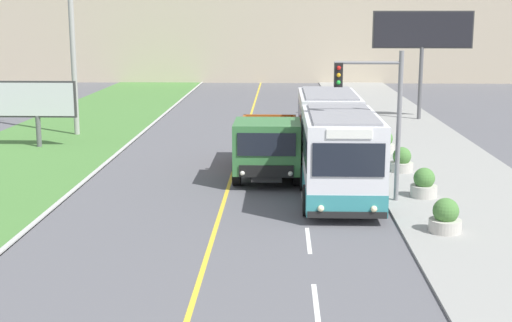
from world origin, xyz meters
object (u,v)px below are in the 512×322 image
city_bus (334,141)px  billboard_large (423,34)px  traffic_light_mast (378,106)px  planter_round_third (402,161)px  planter_round_far (385,143)px  utility_pole_far (72,26)px  billboard_small (37,101)px  dump_truck (268,148)px  planter_round_near (445,217)px  planter_round_second (424,184)px

city_bus → billboard_large: billboard_large is taller
traffic_light_mast → planter_round_third: 5.64m
planter_round_third → planter_round_far: size_ratio=0.98×
utility_pole_far → traffic_light_mast: utility_pole_far is taller
city_bus → billboard_large: 18.22m
billboard_large → planter_round_third: (-3.53, -15.10, -4.68)m
utility_pole_far → billboard_small: size_ratio=3.00×
dump_truck → planter_round_near: size_ratio=6.68×
billboard_small → planter_round_second: bearing=-29.4°
planter_round_near → planter_round_second: planter_round_second is taller
traffic_light_mast → planter_round_near: traffic_light_mast is taller
dump_truck → planter_round_third: 5.57m
traffic_light_mast → planter_round_near: 4.83m
city_bus → planter_round_third: 3.45m
dump_truck → billboard_small: 12.98m
billboard_large → planter_round_second: billboard_large is taller
planter_round_far → dump_truck: bearing=-135.2°
billboard_large → planter_round_third: size_ratio=6.57×
utility_pole_far → billboard_small: bearing=-102.5°
planter_round_second → utility_pole_far: bearing=140.6°
city_bus → planter_round_third: size_ratio=12.19×
planter_round_second → planter_round_far: 8.25m
utility_pole_far → planter_round_third: utility_pole_far is taller
city_bus → billboard_small: bearing=153.5°
traffic_light_mast → planter_round_third: traffic_light_mast is taller
dump_truck → planter_round_near: dump_truck is taller
planter_round_near → dump_truck: bearing=126.8°
city_bus → billboard_small: (-13.76, 6.86, 0.67)m
city_bus → planter_round_third: (2.88, 1.57, -1.07)m
traffic_light_mast → planter_round_second: size_ratio=5.00×
city_bus → traffic_light_mast: 3.71m
billboard_large → planter_round_second: (-3.44, -19.22, -4.66)m
billboard_small → planter_round_near: 21.45m
planter_round_far → billboard_small: bearing=175.9°
dump_truck → planter_round_third: bearing=11.8°
billboard_small → planter_round_second: billboard_small is taller
utility_pole_far → planter_round_far: 17.26m
utility_pole_far → planter_round_far: bearing=-17.1°
planter_round_second → traffic_light_mast: bearing=-164.1°
planter_round_second → planter_round_third: planter_round_second is taller
dump_truck → traffic_light_mast: (3.76, -3.48, 2.07)m
billboard_large → traffic_light_mast: bearing=-104.7°
dump_truck → traffic_light_mast: bearing=-42.8°
planter_round_second → planter_round_third: size_ratio=1.03×
planter_round_near → planter_round_second: size_ratio=0.98×
planter_round_near → planter_round_far: planter_round_far is taller
billboard_small → traffic_light_mast: bearing=-33.5°
city_bus → billboard_large: size_ratio=1.86×
city_bus → dump_truck: bearing=170.1°
planter_round_far → planter_round_second: bearing=-88.6°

